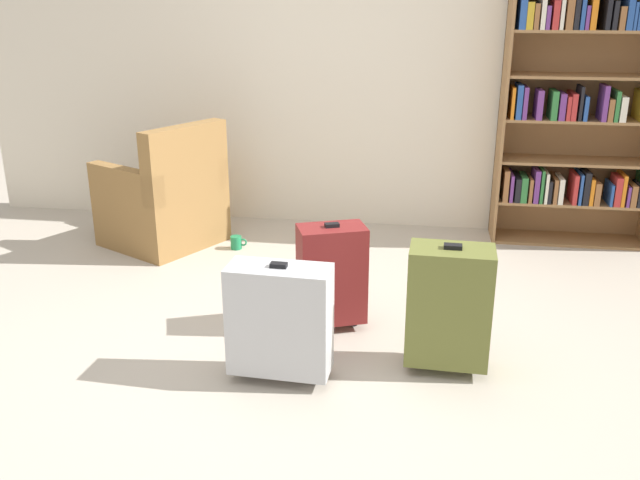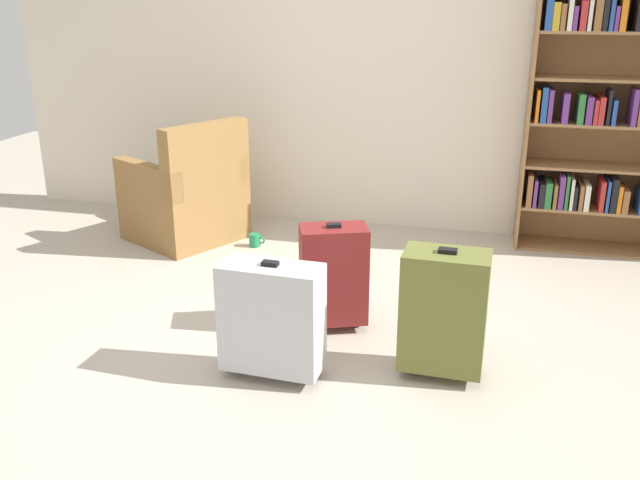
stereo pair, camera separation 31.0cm
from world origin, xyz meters
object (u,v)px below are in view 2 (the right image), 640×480
object	(u,v)px
mug	(255,240)
suitcase_silver	(272,318)
suitcase_olive	(444,311)
armchair	(187,198)
bookshelf	(608,117)
suitcase_dark_red	(333,275)

from	to	relation	value
mug	suitcase_silver	distance (m)	1.84
mug	suitcase_olive	bearing A→B (deg)	-45.55
armchair	mug	distance (m)	0.60
bookshelf	mug	distance (m)	2.60
suitcase_olive	suitcase_silver	world-z (taller)	suitcase_olive
armchair	bookshelf	bearing A→B (deg)	9.93
armchair	mug	world-z (taller)	armchair
mug	suitcase_dark_red	xyz separation A→B (m)	(0.84, -1.12, 0.27)
suitcase_silver	mug	bearing A→B (deg)	111.72
suitcase_olive	suitcase_silver	distance (m)	0.81
mug	suitcase_olive	distance (m)	2.09
armchair	suitcase_olive	distance (m)	2.50
armchair	suitcase_silver	distance (m)	2.11
suitcase_dark_red	armchair	bearing A→B (deg)	139.69
armchair	mug	size ratio (longest dim) A/B	7.90
armchair	suitcase_olive	world-z (taller)	armchair
bookshelf	mug	bearing A→B (deg)	-166.92
suitcase_olive	suitcase_silver	bearing A→B (deg)	-164.99
armchair	suitcase_dark_red	size ratio (longest dim) A/B	1.57
armchair	suitcase_dark_red	xyz separation A→B (m)	(1.37, -1.17, -0.00)
bookshelf	mug	size ratio (longest dim) A/B	14.94
bookshelf	suitcase_dark_red	bearing A→B (deg)	-132.44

